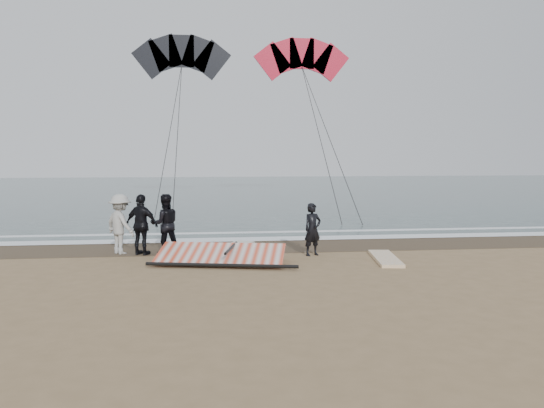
# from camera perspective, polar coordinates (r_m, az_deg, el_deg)

# --- Properties ---
(ground) EXTENTS (120.00, 120.00, 0.00)m
(ground) POSITION_cam_1_polar(r_m,az_deg,el_deg) (14.04, 3.76, -7.64)
(ground) COLOR #8C704C
(ground) RESTS_ON ground
(sea) EXTENTS (120.00, 54.00, 0.02)m
(sea) POSITION_cam_1_polar(r_m,az_deg,el_deg) (46.62, -3.54, 1.51)
(sea) COLOR #233838
(sea) RESTS_ON ground
(wet_sand) EXTENTS (120.00, 2.80, 0.01)m
(wet_sand) POSITION_cam_1_polar(r_m,az_deg,el_deg) (18.39, 1.23, -4.49)
(wet_sand) COLOR #4C3D2B
(wet_sand) RESTS_ON ground
(foam_near) EXTENTS (120.00, 0.90, 0.01)m
(foam_near) POSITION_cam_1_polar(r_m,az_deg,el_deg) (19.76, 0.68, -3.74)
(foam_near) COLOR white
(foam_near) RESTS_ON sea
(foam_far) EXTENTS (120.00, 0.45, 0.01)m
(foam_far) POSITION_cam_1_polar(r_m,az_deg,el_deg) (21.43, 0.10, -3.02)
(foam_far) COLOR white
(foam_far) RESTS_ON sea
(man_main) EXTENTS (0.71, 0.60, 1.64)m
(man_main) POSITION_cam_1_polar(r_m,az_deg,el_deg) (16.59, 4.39, -2.74)
(man_main) COLOR black
(man_main) RESTS_ON ground
(board_white) EXTENTS (0.96, 2.41, 0.09)m
(board_white) POSITION_cam_1_polar(r_m,az_deg,el_deg) (16.32, 12.10, -5.74)
(board_white) COLOR white
(board_white) RESTS_ON ground
(board_cream) EXTENTS (1.82, 2.42, 0.10)m
(board_cream) POSITION_cam_1_polar(r_m,az_deg,el_deg) (17.78, -4.57, -4.71)
(board_cream) COLOR beige
(board_cream) RESTS_ON ground
(trio_cluster) EXTENTS (2.62, 1.44, 1.92)m
(trio_cluster) POSITION_cam_1_polar(r_m,az_deg,el_deg) (17.26, -13.99, -2.12)
(trio_cluster) COLOR black
(trio_cluster) RESTS_ON ground
(sail_rig) EXTENTS (4.20, 2.44, 0.50)m
(sail_rig) POSITION_cam_1_polar(r_m,az_deg,el_deg) (15.65, -5.78, -5.57)
(sail_rig) COLOR black
(sail_rig) RESTS_ON ground
(kite_red) EXTENTS (7.08, 6.62, 15.80)m
(kite_red) POSITION_cam_1_polar(r_m,az_deg,el_deg) (36.49, 3.23, 14.99)
(kite_red) COLOR red
(kite_red) RESTS_ON ground
(kite_dark) EXTENTS (6.79, 4.83, 12.87)m
(kite_dark) POSITION_cam_1_polar(r_m,az_deg,el_deg) (35.03, -9.70, 15.05)
(kite_dark) COLOR black
(kite_dark) RESTS_ON ground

